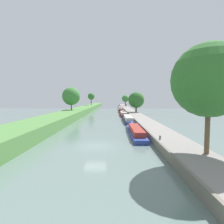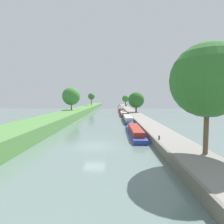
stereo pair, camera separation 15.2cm
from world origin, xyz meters
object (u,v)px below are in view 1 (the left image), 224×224
at_px(person_walking, 126,105).
at_px(mooring_bollard_near, 160,138).
at_px(narrowboat_maroon, 123,114).
at_px(park_bench, 136,110).
at_px(narrowboat_red, 121,111).
at_px(mooring_bollard_far, 122,106).
at_px(narrowboat_cream, 120,109).
at_px(narrowboat_navy, 128,119).
at_px(narrowboat_blue, 135,131).
at_px(narrowboat_teal, 119,107).

xyz_separation_m(person_walking, mooring_bollard_near, (-1.88, -81.24, -0.65)).
distance_m(narrowboat_maroon, person_walking, 41.39).
relative_size(person_walking, park_bench, 1.11).
bearing_deg(park_bench, narrowboat_red, 120.11).
relative_size(mooring_bollard_far, park_bench, 0.30).
height_order(narrowboat_cream, person_walking, person_walking).
relative_size(narrowboat_navy, narrowboat_red, 1.10).
distance_m(narrowboat_maroon, narrowboat_cream, 30.03).
relative_size(narrowboat_blue, narrowboat_red, 1.08).
relative_size(narrowboat_maroon, mooring_bollard_far, 33.68).
bearing_deg(mooring_bollard_near, narrowboat_navy, 94.27).
bearing_deg(mooring_bollard_far, narrowboat_cream, -95.80).
height_order(narrowboat_red, park_bench, park_bench).
xyz_separation_m(mooring_bollard_far, park_bench, (3.04, -41.92, 0.12)).
xyz_separation_m(narrowboat_maroon, mooring_bollard_near, (1.99, -40.05, 0.63)).
bearing_deg(mooring_bollard_far, narrowboat_maroon, -92.35).
bearing_deg(person_walking, mooring_bollard_far, 104.41).
relative_size(narrowboat_cream, person_walking, 8.47).
xyz_separation_m(narrowboat_cream, person_walking, (3.76, 11.16, 1.21)).
xyz_separation_m(narrowboat_navy, narrowboat_cream, (-0.08, 46.06, 0.02)).
height_order(narrowboat_teal, person_walking, person_walking).
bearing_deg(narrowboat_teal, mooring_bollard_near, -88.74).
height_order(mooring_bollard_near, park_bench, park_bench).
height_order(narrowboat_blue, person_walking, person_walking).
bearing_deg(mooring_bollard_far, person_walking, -75.59).
relative_size(narrowboat_teal, person_walking, 7.10).
height_order(narrowboat_red, person_walking, person_walking).
bearing_deg(narrowboat_cream, narrowboat_red, -90.66).
relative_size(narrowboat_teal, mooring_bollard_far, 26.20).
bearing_deg(park_bench, narrowboat_maroon, -127.33).
bearing_deg(narrowboat_navy, narrowboat_red, 90.46).
bearing_deg(narrowboat_red, narrowboat_navy, -89.54).
relative_size(narrowboat_blue, narrowboat_navy, 0.98).
relative_size(narrowboat_red, mooring_bollard_near, 28.88).
xyz_separation_m(narrowboat_navy, park_bench, (4.83, 22.62, 0.70)).
xyz_separation_m(narrowboat_cream, mooring_bollard_far, (1.88, 18.49, 0.56)).
relative_size(narrowboat_teal, park_bench, 7.86).
distance_m(narrowboat_cream, person_walking, 11.84).
bearing_deg(park_bench, person_walking, 91.91).
height_order(narrowboat_maroon, park_bench, park_bench).
bearing_deg(person_walking, narrowboat_red, -98.65).
relative_size(narrowboat_navy, narrowboat_cream, 1.02).
xyz_separation_m(narrowboat_teal, park_bench, (4.87, -36.90, 0.68)).
xyz_separation_m(person_walking, park_bench, (1.15, -34.59, -0.53)).
bearing_deg(mooring_bollard_near, narrowboat_cream, 91.54).
xyz_separation_m(narrowboat_maroon, park_bench, (5.03, 6.60, 0.75)).
bearing_deg(park_bench, narrowboat_teal, 97.52).
height_order(narrowboat_maroon, person_walking, person_walking).
xyz_separation_m(narrowboat_navy, mooring_bollard_near, (1.79, -24.03, 0.58)).
height_order(narrowboat_red, mooring_bollard_near, narrowboat_red).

